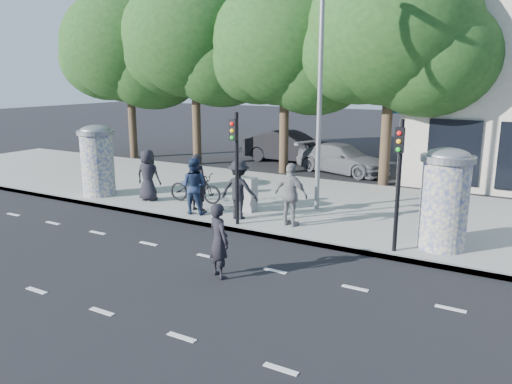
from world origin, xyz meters
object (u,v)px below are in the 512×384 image
Objects in this scene: ad_column_left at (97,159)px; cabinet_right at (437,222)px; man_road at (219,241)px; traffic_pole_far at (399,172)px; car_right at (342,159)px; cabinet_left at (248,194)px; car_mid at (290,147)px; ped_a at (148,175)px; bicycle at (195,188)px; traffic_pole_near at (236,157)px; ad_column_right at (445,197)px; ped_d at (239,189)px; street_lamp at (320,69)px; ped_e at (291,195)px; ped_c at (194,186)px; ped_b at (197,182)px.

cabinet_right is at bearing 3.31° from ad_column_left.
ad_column_left is 9.20m from man_road.
traffic_pole_far is 11.58m from car_right.
cabinet_left is 0.22× the size of car_mid.
car_mid reaches higher than cabinet_right.
ped_a reaches higher than bicycle.
ad_column_left is 0.78× the size of traffic_pole_far.
traffic_pole_near is 3.96m from man_road.
traffic_pole_far is (-1.00, -0.91, 0.69)m from ad_column_right.
car_mid is at bearing 108.65° from traffic_pole_near.
ad_column_left is at bearing -7.84° from ped_d.
street_lamp reaches higher than bicycle.
car_right is at bearing -96.40° from ped_d.
ped_e is 1.73× the size of cabinet_right.
street_lamp is 4.68m from cabinet_left.
man_road is (-3.17, -3.34, -1.35)m from traffic_pole_far.
ped_d is at bearing -72.74° from cabinet_left.
ped_b is at bearing -85.22° from ped_c.
ped_a is 4.08m from ped_d.
car_right is (0.10, 8.70, -0.03)m from cabinet_left.
car_mid is (-5.59, 15.07, -0.05)m from man_road.
car_mid reaches higher than car_right.
car_right is (-5.99, 8.82, -0.02)m from cabinet_right.
ad_column_right is at bearing 175.60° from ped_d.
ped_c is at bearing 168.57° from traffic_pole_near.
cabinet_right is 10.66m from car_right.
ped_d reaches higher than cabinet_right.
cabinet_left is 8.70m from car_right.
cabinet_left is at bearing -145.63° from street_lamp.
ped_b is at bearing -11.08° from ped_d.
man_road is at bearing -134.43° from ad_column_right.
traffic_pole_far is at bearing -3.55° from ad_column_left.
ped_e reaches higher than car_right.
ad_column_right reaches higher than ped_e.
cabinet_left is at bearing -39.96° from man_road.
street_lamp is 5.96m from bicycle.
ad_column_right is 5.91m from traffic_pole_near.
ad_column_right is 5.81m from street_lamp.
traffic_pole_near is 1.00× the size of traffic_pole_far.
ped_d is (1.59, 0.24, 0.01)m from ped_c.
man_road is 0.88× the size of bicycle.
ped_c is 0.96× the size of ped_e.
ped_c is 11.54m from car_mid.
ped_e is 0.96× the size of bicycle.
ped_c is at bearing 105.78° from ped_b.
ped_e is at bearing -87.59° from street_lamp.
ped_b is at bearing 7.51° from ped_e.
street_lamp is at bearing -151.66° from car_right.
ped_b reaches higher than cabinet_right.
ad_column_left is at bearing -159.39° from cabinet_right.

